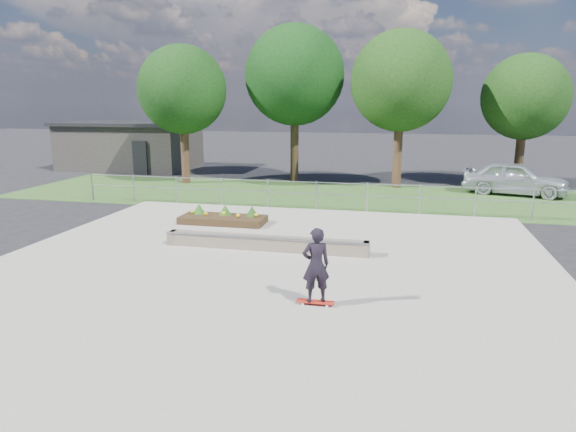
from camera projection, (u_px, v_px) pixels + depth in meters
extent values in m
plane|color=black|center=(268.00, 269.00, 13.39)|extent=(120.00, 120.00, 0.00)
cube|color=#2A4C1E|center=(329.00, 195.00, 23.86)|extent=(30.00, 8.00, 0.02)
cube|color=gray|center=(268.00, 268.00, 13.38)|extent=(15.00, 15.00, 0.06)
cylinder|color=gray|center=(92.00, 187.00, 22.56)|extent=(0.06, 0.06, 1.20)
cylinder|color=gray|center=(134.00, 189.00, 22.12)|extent=(0.06, 0.06, 1.20)
cylinder|color=gray|center=(177.00, 190.00, 21.69)|extent=(0.06, 0.06, 1.20)
cylinder|color=#94979C|center=(221.00, 192.00, 21.26)|extent=(0.06, 0.06, 1.20)
cylinder|color=#92959A|center=(268.00, 194.00, 20.83)|extent=(0.06, 0.06, 1.20)
cylinder|color=gray|center=(316.00, 196.00, 20.40)|extent=(0.06, 0.06, 1.20)
cylinder|color=#94979C|center=(367.00, 198.00, 19.96)|extent=(0.06, 0.06, 1.20)
cylinder|color=#92949A|center=(420.00, 200.00, 19.53)|extent=(0.06, 0.06, 1.20)
cylinder|color=#92959A|center=(475.00, 202.00, 19.10)|extent=(0.06, 0.06, 1.20)
cylinder|color=#9C9FA5|center=(533.00, 205.00, 18.67)|extent=(0.06, 0.06, 1.20)
cylinder|color=gray|center=(317.00, 182.00, 20.28)|extent=(20.00, 0.04, 0.04)
cylinder|color=#92959A|center=(316.00, 194.00, 20.37)|extent=(20.00, 0.04, 0.04)
cube|color=#2B2826|center=(131.00, 147.00, 33.24)|extent=(8.00, 5.00, 2.80)
cube|color=black|center=(129.00, 123.00, 32.91)|extent=(8.40, 5.40, 0.20)
cube|color=black|center=(140.00, 158.00, 30.47)|extent=(0.90, 0.10, 2.00)
cylinder|color=#372016|center=(185.00, 156.00, 27.17)|extent=(0.44, 0.44, 2.93)
sphere|color=black|center=(182.00, 90.00, 26.43)|extent=(4.55, 4.55, 4.55)
cylinder|color=black|center=(294.00, 150.00, 27.84)|extent=(0.44, 0.44, 3.38)
sphere|color=black|center=(295.00, 75.00, 26.98)|extent=(5.25, 5.25, 5.25)
cylinder|color=#372216|center=(397.00, 157.00, 25.72)|extent=(0.44, 0.44, 3.15)
sphere|color=black|center=(401.00, 81.00, 24.92)|extent=(4.90, 4.90, 4.90)
cylinder|color=#301E13|center=(519.00, 161.00, 25.90)|extent=(0.44, 0.44, 2.70)
sphere|color=black|center=(525.00, 97.00, 25.22)|extent=(4.20, 4.20, 4.20)
cube|color=brown|center=(265.00, 243.00, 14.87)|extent=(6.00, 0.40, 0.40)
cylinder|color=gray|center=(263.00, 238.00, 14.63)|extent=(6.00, 0.06, 0.06)
cube|color=brown|center=(173.00, 237.00, 15.49)|extent=(0.15, 0.42, 0.40)
cube|color=brown|center=(366.00, 249.00, 14.24)|extent=(0.15, 0.42, 0.40)
cube|color=black|center=(223.00, 220.00, 18.16)|extent=(3.00, 1.20, 0.25)
sphere|color=gold|center=(192.00, 212.00, 18.47)|extent=(0.14, 0.14, 0.14)
sphere|color=gold|center=(206.00, 214.00, 18.15)|extent=(0.14, 0.14, 0.14)
sphere|color=yellow|center=(224.00, 213.00, 18.21)|extent=(0.14, 0.14, 0.14)
sphere|color=yellow|center=(238.00, 215.00, 17.89)|extent=(0.14, 0.14, 0.14)
sphere|color=gold|center=(256.00, 215.00, 17.95)|extent=(0.14, 0.14, 0.14)
cone|color=#214E16|center=(199.00, 209.00, 18.54)|extent=(0.44, 0.44, 0.36)
cone|color=#214C15|center=(225.00, 210.00, 18.33)|extent=(0.44, 0.44, 0.36)
cone|color=#1B4012|center=(252.00, 211.00, 18.11)|extent=(0.44, 0.44, 0.36)
cylinder|color=white|center=(303.00, 304.00, 10.83)|extent=(0.05, 0.03, 0.05)
cylinder|color=silver|center=(304.00, 301.00, 11.00)|extent=(0.05, 0.03, 0.05)
cylinder|color=white|center=(327.00, 306.00, 10.72)|extent=(0.05, 0.03, 0.05)
cylinder|color=silver|center=(328.00, 303.00, 10.89)|extent=(0.05, 0.03, 0.05)
cylinder|color=#9C9CA1|center=(303.00, 301.00, 10.91)|extent=(0.02, 0.18, 0.02)
cylinder|color=#9B9BA0|center=(328.00, 304.00, 10.80)|extent=(0.02, 0.18, 0.02)
cube|color=#B02115|center=(315.00, 302.00, 10.85)|extent=(0.80, 0.21, 0.02)
imported|color=black|center=(316.00, 265.00, 10.67)|extent=(0.69, 0.58, 1.60)
imported|color=silver|center=(515.00, 178.00, 23.87)|extent=(4.90, 2.97, 1.56)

